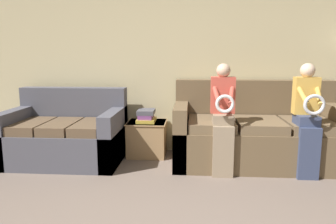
{
  "coord_description": "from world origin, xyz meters",
  "views": [
    {
      "loc": [
        0.13,
        -1.42,
        1.33
      ],
      "look_at": [
        -0.11,
        1.83,
        0.76
      ],
      "focal_mm": 35.0,
      "sensor_mm": 36.0,
      "label": 1
    }
  ],
  "objects_px": {
    "couch_side": "(66,136)",
    "child_left_seated": "(223,114)",
    "couch_main": "(256,135)",
    "book_stack": "(146,116)",
    "side_shelf": "(147,138)",
    "child_right_seated": "(307,115)"
  },
  "relations": [
    {
      "from": "child_left_seated",
      "to": "book_stack",
      "type": "relative_size",
      "value": 3.66
    },
    {
      "from": "couch_main",
      "to": "child_left_seated",
      "type": "height_order",
      "value": "child_left_seated"
    },
    {
      "from": "couch_main",
      "to": "side_shelf",
      "type": "relative_size",
      "value": 3.96
    },
    {
      "from": "couch_main",
      "to": "side_shelf",
      "type": "distance_m",
      "value": 1.41
    },
    {
      "from": "child_right_seated",
      "to": "child_left_seated",
      "type": "bearing_deg",
      "value": 179.95
    },
    {
      "from": "book_stack",
      "to": "child_left_seated",
      "type": "bearing_deg",
      "value": -32.5
    },
    {
      "from": "couch_main",
      "to": "book_stack",
      "type": "relative_size",
      "value": 5.99
    },
    {
      "from": "couch_main",
      "to": "child_right_seated",
      "type": "height_order",
      "value": "child_right_seated"
    },
    {
      "from": "child_left_seated",
      "to": "child_right_seated",
      "type": "bearing_deg",
      "value": -0.05
    },
    {
      "from": "couch_side",
      "to": "child_left_seated",
      "type": "xyz_separation_m",
      "value": [
        1.93,
        -0.32,
        0.36
      ]
    },
    {
      "from": "couch_side",
      "to": "book_stack",
      "type": "bearing_deg",
      "value": 16.11
    },
    {
      "from": "child_left_seated",
      "to": "couch_main",
      "type": "bearing_deg",
      "value": 41.57
    },
    {
      "from": "couch_main",
      "to": "couch_side",
      "type": "relative_size",
      "value": 1.44
    },
    {
      "from": "couch_side",
      "to": "child_right_seated",
      "type": "distance_m",
      "value": 2.88
    },
    {
      "from": "child_right_seated",
      "to": "side_shelf",
      "type": "xyz_separation_m",
      "value": [
        -1.85,
        0.61,
        -0.45
      ]
    },
    {
      "from": "side_shelf",
      "to": "book_stack",
      "type": "distance_m",
      "value": 0.3
    },
    {
      "from": "child_left_seated",
      "to": "side_shelf",
      "type": "distance_m",
      "value": 1.2
    },
    {
      "from": "couch_main",
      "to": "child_left_seated",
      "type": "xyz_separation_m",
      "value": [
        -0.46,
        -0.4,
        0.33
      ]
    },
    {
      "from": "couch_side",
      "to": "couch_main",
      "type": "bearing_deg",
      "value": 2.05
    },
    {
      "from": "child_right_seated",
      "to": "book_stack",
      "type": "height_order",
      "value": "child_right_seated"
    },
    {
      "from": "book_stack",
      "to": "child_right_seated",
      "type": "bearing_deg",
      "value": -18.0
    },
    {
      "from": "book_stack",
      "to": "side_shelf",
      "type": "bearing_deg",
      "value": 21.85
    }
  ]
}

